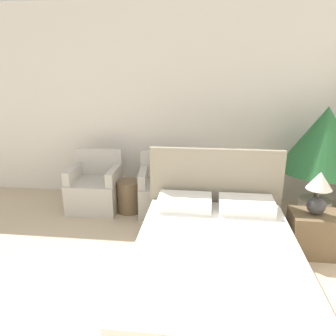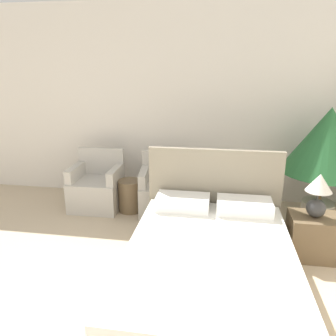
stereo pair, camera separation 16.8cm
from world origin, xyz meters
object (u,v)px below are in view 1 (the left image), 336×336
Objects in this scene: bed at (215,262)px; table_lamp at (319,190)px; armchair_near_window_left at (95,191)px; potted_palm at (324,143)px; side_table at (129,196)px; nightstand at (314,233)px; armchair_near_window_right at (164,194)px.

table_lamp is at bearing 34.07° from bed.
bed is 2.34m from armchair_near_window_left.
potted_palm reaches higher than side_table.
nightstand is at bearing -17.96° from armchair_near_window_left.
table_lamp is 2.47m from side_table.
bed reaches higher than armchair_near_window_left.
table_lamp is (1.76, -0.88, 0.48)m from armchair_near_window_right.
nightstand is (-0.25, -0.83, -0.84)m from potted_palm.
bed is 1.39m from table_lamp.
side_table is (-0.51, -0.04, -0.05)m from armchair_near_window_right.
armchair_near_window_right is 1.99m from nightstand.
bed is at bearing -44.07° from armchair_near_window_left.
nightstand reaches higher than side_table.
potted_palm reaches higher than bed.
bed is at bearing -130.89° from potted_palm.
armchair_near_window_left is at bearing 162.70° from nightstand.
side_table is (0.51, -0.04, -0.05)m from armchair_near_window_left.
side_table is (-2.29, 0.83, -0.01)m from nightstand.
potted_palm is 3.22× the size of table_lamp.
armchair_near_window_right is 0.51m from side_table.
bed is 1.97m from side_table.
potted_palm is 1.21m from nightstand.
armchair_near_window_right is at bearing 153.46° from table_lamp.
table_lamp is (-0.28, -0.84, -0.32)m from potted_palm.
bed is 1.33m from nightstand.
table_lamp reaches higher than side_table.
armchair_near_window_right is at bearing -0.67° from armchair_near_window_left.
table_lamp is at bearing -18.22° from armchair_near_window_left.
bed is 1.75m from armchair_near_window_right.
side_table is (-2.54, 0.00, -0.85)m from potted_palm.
potted_palm is 3.35× the size of side_table.
bed reaches higher than table_lamp.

